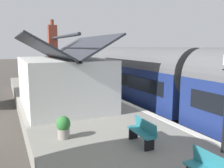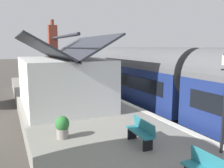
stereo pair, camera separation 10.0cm
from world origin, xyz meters
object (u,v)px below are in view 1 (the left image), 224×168
(planter_bench_left, at_px, (60,81))
(planter_bench_right, at_px, (63,127))
(bench_by_lamp, at_px, (142,131))
(bench_platform_end, at_px, (57,82))
(bench_near_building, at_px, (51,79))
(station_building, at_px, (62,80))
(train, at_px, (196,89))

(planter_bench_left, bearing_deg, planter_bench_right, 168.04)
(bench_by_lamp, distance_m, bench_platform_end, 13.11)
(planter_bench_right, bearing_deg, planter_bench_left, -11.96)
(bench_near_building, bearing_deg, planter_bench_right, 171.32)
(bench_near_building, bearing_deg, station_building, 173.92)
(station_building, xyz_separation_m, planter_bench_right, (-5.34, 1.21, -1.04))
(station_building, distance_m, bench_near_building, 8.59)
(bench_by_lamp, relative_size, planter_bench_right, 1.64)
(bench_near_building, bearing_deg, planter_bench_left, -108.96)
(planter_bench_right, height_order, planter_bench_left, planter_bench_right)
(bench_near_building, bearing_deg, train, -160.21)
(station_building, relative_size, bench_near_building, 5.22)
(bench_platform_end, bearing_deg, bench_by_lamp, -178.94)
(planter_bench_right, xyz_separation_m, planter_bench_left, (13.56, -2.87, -0.16))
(train, height_order, planter_bench_left, train)
(station_building, relative_size, bench_by_lamp, 5.24)
(bench_by_lamp, bearing_deg, planter_bench_right, 54.47)
(station_building, height_order, bench_near_building, station_building)
(bench_by_lamp, height_order, bench_platform_end, same)
(bench_near_building, distance_m, planter_bench_left, 0.83)
(train, relative_size, planter_bench_right, 23.93)
(bench_near_building, xyz_separation_m, bench_platform_end, (-2.43, -0.06, 0.00))
(train, distance_m, bench_platform_end, 12.00)
(train, xyz_separation_m, bench_platform_end, (10.98, 4.77, -0.81))
(station_building, bearing_deg, bench_platform_end, -9.01)
(train, bearing_deg, bench_by_lamp, 115.21)
(train, relative_size, planter_bench_left, 26.40)
(train, distance_m, planter_bench_left, 13.79)
(bench_platform_end, bearing_deg, bench_near_building, 1.36)
(bench_near_building, distance_m, planter_bench_right, 13.98)
(station_building, height_order, planter_bench_left, station_building)
(bench_near_building, xyz_separation_m, planter_bench_left, (-0.26, -0.76, -0.19))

